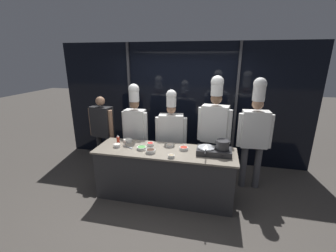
{
  "coord_description": "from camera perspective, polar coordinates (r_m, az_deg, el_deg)",
  "views": [
    {
      "loc": [
        0.82,
        -3.4,
        2.4
      ],
      "look_at": [
        0.0,
        0.25,
        1.23
      ],
      "focal_mm": 24.0,
      "sensor_mm": 36.0,
      "label": 1
    }
  ],
  "objects": [
    {
      "name": "chef_head",
      "position": [
        4.51,
        -8.31,
        0.55
      ],
      "size": [
        0.53,
        0.21,
        1.9
      ],
      "rotation": [
        0.0,
        0.0,
        3.13
      ],
      "color": "#2D3856",
      "rests_on": "ground_plane"
    },
    {
      "name": "chef_pastry",
      "position": [
        4.28,
        21.19,
        -0.51
      ],
      "size": [
        0.6,
        0.27,
        2.06
      ],
      "rotation": [
        0.0,
        0.0,
        3.2
      ],
      "color": "#4C4C51",
      "rests_on": "ground_plane"
    },
    {
      "name": "prep_bowl_scallions",
      "position": [
        3.86,
        -6.7,
        -5.51
      ],
      "size": [
        0.17,
        0.17,
        0.05
      ],
      "color": "white",
      "rests_on": "demo_counter"
    },
    {
      "name": "prep_bowl_soy_glaze",
      "position": [
        3.71,
        -4.45,
        -6.29
      ],
      "size": [
        0.16,
        0.16,
        0.06
      ],
      "color": "white",
      "rests_on": "demo_counter"
    },
    {
      "name": "chef_line",
      "position": [
        4.27,
        11.77,
        0.58
      ],
      "size": [
        0.62,
        0.32,
        2.08
      ],
      "rotation": [
        0.0,
        0.0,
        2.97
      ],
      "color": "#232326",
      "rests_on": "ground_plane"
    },
    {
      "name": "ground_plane",
      "position": [
        4.24,
        -0.77,
        -17.14
      ],
      "size": [
        24.0,
        24.0,
        0.0
      ],
      "primitive_type": "plane",
      "color": "#47423D"
    },
    {
      "name": "squeeze_bottle_chili",
      "position": [
        4.16,
        -12.56,
        -3.37
      ],
      "size": [
        0.05,
        0.05,
        0.16
      ],
      "color": "red",
      "rests_on": "demo_counter"
    },
    {
      "name": "demo_counter",
      "position": [
        4.01,
        -0.8,
        -11.91
      ],
      "size": [
        2.38,
        0.73,
        0.88
      ],
      "color": "#2D2D30",
      "rests_on": "ground_plane"
    },
    {
      "name": "frying_pan",
      "position": [
        3.69,
        9.71,
        -5.13
      ],
      "size": [
        0.28,
        0.48,
        0.04
      ],
      "color": "#ADAFB5",
      "rests_on": "portable_stove"
    },
    {
      "name": "serving_spoon_slotted",
      "position": [
        3.95,
        -9.7,
        -5.41
      ],
      "size": [
        0.21,
        0.12,
        0.02
      ],
      "color": "#B2B5BA",
      "rests_on": "demo_counter"
    },
    {
      "name": "prep_bowl_chicken",
      "position": [
        3.95,
        0.45,
        -4.93
      ],
      "size": [
        0.13,
        0.13,
        0.04
      ],
      "color": "white",
      "rests_on": "demo_counter"
    },
    {
      "name": "prep_bowl_mushrooms",
      "position": [
        3.53,
        0.82,
        -7.63
      ],
      "size": [
        0.11,
        0.11,
        0.05
      ],
      "color": "white",
      "rests_on": "demo_counter"
    },
    {
      "name": "prep_bowl_bell_pepper",
      "position": [
        4.0,
        -4.51,
        -4.55
      ],
      "size": [
        0.12,
        0.12,
        0.05
      ],
      "color": "white",
      "rests_on": "demo_counter"
    },
    {
      "name": "stock_pot",
      "position": [
        3.67,
        13.72,
        -4.56
      ],
      "size": [
        0.24,
        0.21,
        0.14
      ],
      "color": "#333335",
      "rests_on": "portable_stove"
    },
    {
      "name": "prep_bowl_chili_flakes",
      "position": [
        3.82,
        4.01,
        -5.64
      ],
      "size": [
        0.15,
        0.15,
        0.05
      ],
      "color": "white",
      "rests_on": "demo_counter"
    },
    {
      "name": "prep_bowl_garlic",
      "position": [
        4.22,
        -10.21,
        -3.59
      ],
      "size": [
        0.16,
        0.16,
        0.05
      ],
      "color": "white",
      "rests_on": "demo_counter"
    },
    {
      "name": "window_wall_back",
      "position": [
        5.15,
        3.22,
        5.52
      ],
      "size": [
        5.68,
        0.09,
        2.7
      ],
      "color": "black",
      "rests_on": "ground_plane"
    },
    {
      "name": "person_guest",
      "position": [
        4.9,
        -16.31,
        -0.26
      ],
      "size": [
        0.58,
        0.31,
        1.62
      ],
      "rotation": [
        0.0,
        0.0,
        2.95
      ],
      "color": "#232326",
      "rests_on": "ground_plane"
    },
    {
      "name": "prep_bowl_onion",
      "position": [
        4.03,
        -12.83,
        -4.77
      ],
      "size": [
        0.12,
        0.12,
        0.05
      ],
      "color": "white",
      "rests_on": "demo_counter"
    },
    {
      "name": "portable_stove",
      "position": [
        3.72,
        11.62,
        -6.27
      ],
      "size": [
        0.55,
        0.32,
        0.11
      ],
      "color": "#28282B",
      "rests_on": "demo_counter"
    },
    {
      "name": "chef_sous",
      "position": [
        4.41,
        0.81,
        -1.14
      ],
      "size": [
        0.61,
        0.31,
        1.81
      ],
      "rotation": [
        0.0,
        0.0,
        3.28
      ],
      "color": "#2D3856",
      "rests_on": "ground_plane"
    }
  ]
}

